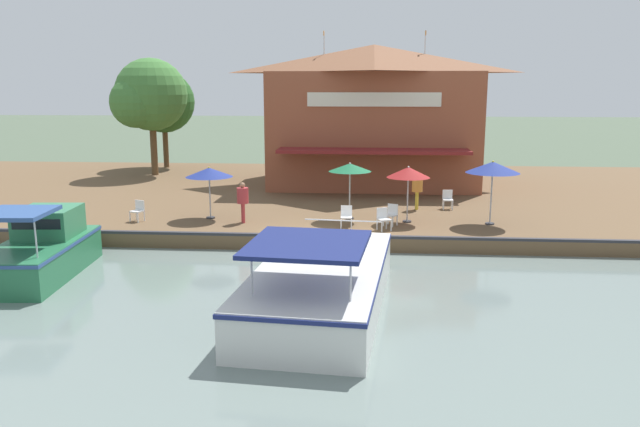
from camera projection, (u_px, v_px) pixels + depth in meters
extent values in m
plane|color=#4C5B47|center=(318.00, 254.00, 22.87)|extent=(220.00, 220.00, 0.00)
cube|color=brown|center=(335.00, 195.00, 33.55)|extent=(22.00, 56.00, 0.60)
cube|color=#2D2D33|center=(318.00, 236.00, 22.83)|extent=(0.20, 50.40, 0.10)
cube|color=brown|center=(373.00, 129.00, 35.28)|extent=(7.81, 11.12, 6.18)
pyramid|color=brown|center=(374.00, 59.00, 34.51)|extent=(8.20, 11.68, 1.52)
cube|color=maroon|center=(373.00, 151.00, 30.74)|extent=(1.80, 9.45, 0.16)
cube|color=silver|center=(374.00, 99.00, 31.08)|extent=(0.08, 6.67, 0.70)
cylinder|color=silver|center=(425.00, 52.00, 34.22)|extent=(0.06, 0.06, 2.26)
cube|color=orange|center=(426.00, 33.00, 33.85)|extent=(0.36, 0.03, 0.24)
cylinder|color=silver|center=(324.00, 52.00, 34.65)|extent=(0.06, 0.06, 2.27)
cube|color=orange|center=(324.00, 33.00, 34.28)|extent=(0.36, 0.03, 0.24)
cylinder|color=#B7B7B7|center=(491.00, 195.00, 24.73)|extent=(0.06, 0.06, 2.37)
cylinder|color=#2D2D33|center=(490.00, 224.00, 24.96)|extent=(0.36, 0.36, 0.06)
cone|color=navy|center=(493.00, 167.00, 24.51)|extent=(2.11, 2.11, 0.44)
cone|color=yellow|center=(493.00, 167.00, 24.50)|extent=(1.31, 1.31, 0.35)
sphere|color=yellow|center=(493.00, 162.00, 24.46)|extent=(0.08, 0.08, 0.08)
cylinder|color=#B7B7B7|center=(210.00, 195.00, 25.91)|extent=(0.06, 0.06, 2.00)
cylinder|color=#2D2D33|center=(211.00, 218.00, 26.11)|extent=(0.36, 0.36, 0.06)
cone|color=navy|center=(209.00, 172.00, 25.73)|extent=(1.94, 1.94, 0.38)
cone|color=yellow|center=(209.00, 172.00, 25.72)|extent=(1.20, 1.20, 0.31)
sphere|color=yellow|center=(209.00, 168.00, 25.69)|extent=(0.08, 0.08, 0.08)
cylinder|color=#B7B7B7|center=(350.00, 193.00, 25.76)|extent=(0.06, 0.06, 2.21)
cylinder|color=#2D2D33|center=(349.00, 218.00, 25.98)|extent=(0.36, 0.36, 0.06)
cone|color=#19663D|center=(350.00, 167.00, 25.55)|extent=(1.75, 1.75, 0.33)
cone|color=silver|center=(350.00, 167.00, 25.55)|extent=(1.09, 1.09, 0.26)
sphere|color=silver|center=(350.00, 163.00, 25.52)|extent=(0.08, 0.08, 0.08)
cylinder|color=#B7B7B7|center=(408.00, 197.00, 25.17)|extent=(0.06, 0.06, 2.11)
cylinder|color=#2D2D33|center=(407.00, 221.00, 25.38)|extent=(0.36, 0.36, 0.06)
cone|color=maroon|center=(408.00, 172.00, 24.98)|extent=(1.74, 1.74, 0.42)
cone|color=white|center=(408.00, 172.00, 24.97)|extent=(1.08, 1.08, 0.34)
sphere|color=white|center=(408.00, 167.00, 24.93)|extent=(0.08, 0.08, 0.08)
cube|color=white|center=(393.00, 222.00, 24.40)|extent=(0.05, 0.05, 0.42)
cube|color=white|center=(383.00, 221.00, 24.61)|extent=(0.05, 0.05, 0.42)
cube|color=white|center=(397.00, 220.00, 24.73)|extent=(0.05, 0.05, 0.42)
cube|color=white|center=(388.00, 219.00, 24.94)|extent=(0.05, 0.05, 0.42)
cube|color=white|center=(390.00, 215.00, 24.63)|extent=(0.60, 0.60, 0.05)
cube|color=white|center=(393.00, 209.00, 24.75)|extent=(0.24, 0.41, 0.40)
cube|color=white|center=(391.00, 226.00, 23.76)|extent=(0.05, 0.05, 0.42)
cube|color=white|center=(382.00, 226.00, 23.62)|extent=(0.05, 0.05, 0.42)
cube|color=white|center=(386.00, 223.00, 24.13)|extent=(0.05, 0.05, 0.42)
cube|color=white|center=(377.00, 224.00, 23.99)|extent=(0.05, 0.05, 0.42)
cube|color=white|center=(384.00, 220.00, 23.83)|extent=(0.59, 0.59, 0.05)
cube|color=white|center=(382.00, 213.00, 23.97)|extent=(0.23, 0.41, 0.40)
cube|color=white|center=(138.00, 218.00, 25.20)|extent=(0.05, 0.05, 0.42)
cube|color=white|center=(130.00, 217.00, 25.36)|extent=(0.05, 0.05, 0.42)
cube|color=white|center=(144.00, 216.00, 25.56)|extent=(0.05, 0.05, 0.42)
cube|color=white|center=(137.00, 215.00, 25.72)|extent=(0.05, 0.05, 0.42)
cube|color=white|center=(137.00, 211.00, 25.42)|extent=(0.56, 0.56, 0.05)
cube|color=white|center=(140.00, 205.00, 25.55)|extent=(0.18, 0.43, 0.40)
cube|color=white|center=(453.00, 205.00, 27.80)|extent=(0.04, 0.04, 0.42)
cube|color=white|center=(444.00, 205.00, 27.83)|extent=(0.04, 0.04, 0.42)
cube|color=white|center=(452.00, 204.00, 28.19)|extent=(0.04, 0.04, 0.42)
cube|color=white|center=(443.00, 204.00, 28.22)|extent=(0.04, 0.04, 0.42)
cube|color=white|center=(448.00, 200.00, 27.97)|extent=(0.44, 0.44, 0.05)
cube|color=white|center=(447.00, 194.00, 28.12)|extent=(0.04, 0.44, 0.40)
cube|color=white|center=(351.00, 224.00, 24.09)|extent=(0.04, 0.04, 0.42)
cube|color=white|center=(341.00, 224.00, 24.11)|extent=(0.04, 0.04, 0.42)
cube|color=white|center=(351.00, 222.00, 24.48)|extent=(0.04, 0.04, 0.42)
cube|color=white|center=(341.00, 221.00, 24.50)|extent=(0.04, 0.04, 0.42)
cube|color=white|center=(346.00, 217.00, 24.25)|extent=(0.45, 0.45, 0.05)
cube|color=white|center=(346.00, 211.00, 24.40)|extent=(0.05, 0.44, 0.40)
cylinder|color=#B23338|center=(243.00, 213.00, 25.13)|extent=(0.13, 0.13, 0.80)
cylinder|color=#B23338|center=(243.00, 213.00, 25.29)|extent=(0.13, 0.13, 0.80)
cylinder|color=#B23338|center=(243.00, 196.00, 25.07)|extent=(0.47, 0.47, 0.63)
sphere|color=#9E7051|center=(242.00, 185.00, 24.98)|extent=(0.22, 0.22, 0.22)
cylinder|color=gold|center=(417.00, 200.00, 28.01)|extent=(0.13, 0.13, 0.82)
cylinder|color=gold|center=(417.00, 201.00, 27.85)|extent=(0.13, 0.13, 0.82)
cylinder|color=orange|center=(417.00, 184.00, 27.78)|extent=(0.48, 0.48, 0.65)
sphere|color=#9E7051|center=(418.00, 175.00, 27.70)|extent=(0.22, 0.22, 0.22)
cube|color=silver|center=(321.00, 286.00, 16.94)|extent=(8.28, 3.97, 1.22)
ellipsoid|color=silver|center=(341.00, 249.00, 20.81)|extent=(3.10, 3.33, 1.22)
cube|color=navy|center=(321.00, 267.00, 16.83)|extent=(8.38, 4.02, 0.10)
cube|color=navy|center=(308.00, 244.00, 14.79)|extent=(3.25, 3.02, 0.10)
cylinder|color=silver|center=(351.00, 279.00, 13.83)|extent=(0.05, 0.05, 1.04)
cylinder|color=silver|center=(252.00, 274.00, 14.21)|extent=(0.05, 0.05, 1.04)
cylinder|color=silver|center=(343.00, 220.00, 20.94)|extent=(0.28, 2.59, 0.04)
cube|color=#287047|center=(40.00, 259.00, 19.76)|extent=(5.22, 2.61, 1.11)
ellipsoid|color=#287047|center=(71.00, 240.00, 22.24)|extent=(1.95, 2.23, 1.11)
cube|color=#2D4C84|center=(38.00, 245.00, 19.67)|extent=(5.29, 2.66, 0.10)
cube|color=#337A51|center=(49.00, 222.00, 20.43)|extent=(2.00, 1.91, 0.94)
cube|color=black|center=(36.00, 224.00, 19.52)|extent=(0.19, 1.54, 0.33)
cube|color=#2D4C84|center=(17.00, 213.00, 18.25)|extent=(2.17, 2.03, 0.12)
cylinder|color=silver|center=(36.00, 238.00, 17.78)|extent=(0.05, 0.05, 1.18)
cylinder|color=brown|center=(166.00, 146.00, 42.44)|extent=(0.36, 0.36, 2.88)
sphere|color=#285623|center=(164.00, 102.00, 41.84)|extent=(4.13, 4.13, 4.13)
sphere|color=#285623|center=(151.00, 108.00, 41.17)|extent=(2.89, 2.89, 2.89)
cylinder|color=brown|center=(154.00, 149.00, 38.71)|extent=(0.41, 0.41, 3.30)
sphere|color=#427A38|center=(151.00, 95.00, 38.05)|extent=(4.40, 4.40, 4.40)
sphere|color=#427A38|center=(136.00, 102.00, 37.33)|extent=(3.08, 3.08, 3.08)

